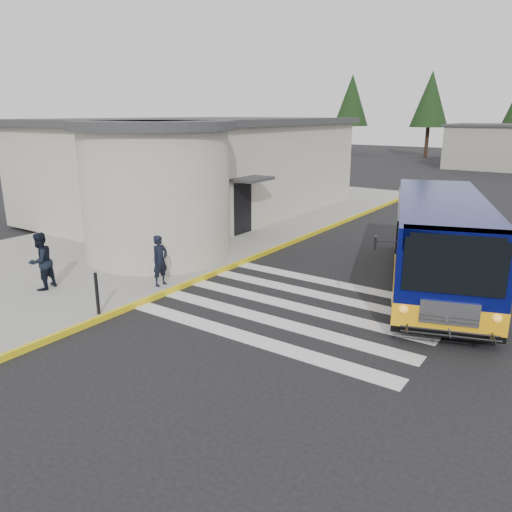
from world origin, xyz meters
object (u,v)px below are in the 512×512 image
Objects in this scene: pedestrian_a at (160,261)px; pedestrian_b at (41,261)px; transit_bus at (439,245)px; bollard at (97,294)px.

pedestrian_a is 3.46m from pedestrian_b.
transit_bus is 8.80× the size of bollard.
pedestrian_a is at bearing 96.66° from bollard.
bollard is (2.94, -0.32, -0.30)m from pedestrian_b.
pedestrian_b is at bearing 131.38° from pedestrian_a.
bollard is at bearing 69.26° from pedestrian_b.
pedestrian_a is at bearing 115.97° from pedestrian_b.
transit_bus is at bearing 113.74° from pedestrian_b.
pedestrian_b is 2.97m from bollard.
bollard is at bearing -148.78° from transit_bus.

